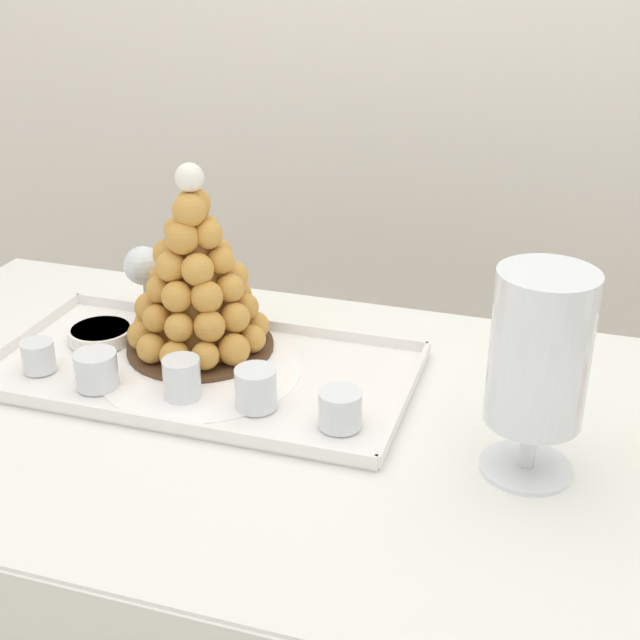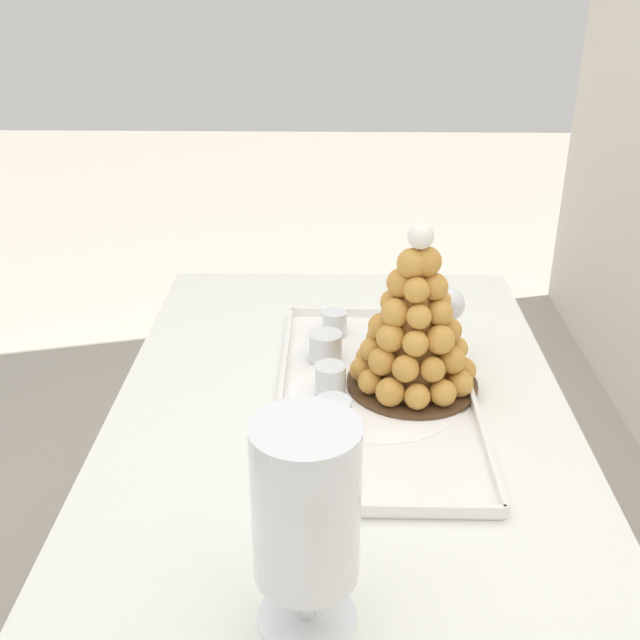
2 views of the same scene
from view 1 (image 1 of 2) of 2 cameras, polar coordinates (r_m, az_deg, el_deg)
buffet_table at (r=1.26m, az=-1.97°, el=-10.39°), size 1.44×0.78×0.80m
serving_tray at (r=1.30m, az=-7.86°, el=-3.41°), size 0.63×0.33×0.02m
croquembouche at (r=1.32m, az=-8.23°, el=2.50°), size 0.23×0.23×0.30m
dessert_cup_left at (r=1.35m, az=-18.19°, el=-2.36°), size 0.05×0.05×0.05m
dessert_cup_mid_left at (r=1.28m, az=-14.62°, el=-3.29°), size 0.06×0.06×0.05m
dessert_cup_centre at (r=1.22m, az=-9.15°, el=-3.93°), size 0.05×0.05×0.06m
dessert_cup_mid_right at (r=1.19m, az=-4.28°, el=-4.64°), size 0.06×0.06×0.06m
dessert_cup_right at (r=1.14m, az=1.34°, el=-6.01°), size 0.06×0.06×0.05m
creme_brulee_ramekin at (r=1.42m, az=-14.35°, el=-0.86°), size 0.10×0.10×0.02m
macaron_goblet at (r=1.03m, az=14.38°, el=-2.16°), size 0.12×0.12×0.27m
wine_glass at (r=1.44m, az=-11.63°, el=3.34°), size 0.06×0.06×0.14m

